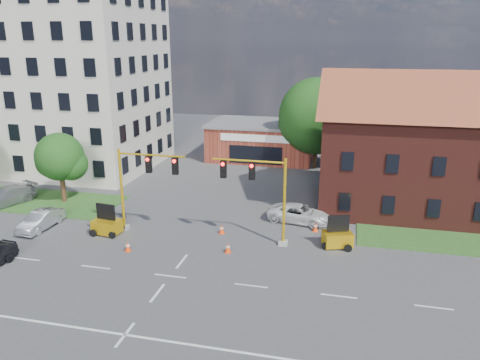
{
  "coord_description": "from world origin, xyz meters",
  "views": [
    {
      "loc": [
        9.91,
        -23.71,
        13.81
      ],
      "look_at": [
        1.98,
        10.0,
        3.26
      ],
      "focal_mm": 35.0,
      "sensor_mm": 36.0,
      "label": 1
    }
  ],
  "objects_px": {
    "trailer_west": "(107,225)",
    "pickup_white": "(299,214)",
    "signal_mast_west": "(142,181)",
    "trailer_east": "(338,237)",
    "signal_mast_east": "(261,190)"
  },
  "relations": [
    {
      "from": "signal_mast_west",
      "to": "trailer_west",
      "type": "height_order",
      "value": "signal_mast_west"
    },
    {
      "from": "trailer_west",
      "to": "pickup_white",
      "type": "bearing_deg",
      "value": 29.45
    },
    {
      "from": "signal_mast_west",
      "to": "trailer_west",
      "type": "bearing_deg",
      "value": -157.26
    },
    {
      "from": "signal_mast_west",
      "to": "signal_mast_east",
      "type": "relative_size",
      "value": 1.0
    },
    {
      "from": "signal_mast_west",
      "to": "pickup_white",
      "type": "distance_m",
      "value": 12.29
    },
    {
      "from": "trailer_west",
      "to": "signal_mast_east",
      "type": "bearing_deg",
      "value": 12.18
    },
    {
      "from": "signal_mast_east",
      "to": "pickup_white",
      "type": "distance_m",
      "value": 6.02
    },
    {
      "from": "signal_mast_west",
      "to": "trailer_west",
      "type": "xyz_separation_m",
      "value": [
        -2.49,
        -1.05,
        -3.23
      ]
    },
    {
      "from": "signal_mast_west",
      "to": "pickup_white",
      "type": "bearing_deg",
      "value": 22.56
    },
    {
      "from": "signal_mast_east",
      "to": "trailer_east",
      "type": "relative_size",
      "value": 2.76
    },
    {
      "from": "signal_mast_west",
      "to": "trailer_east",
      "type": "xyz_separation_m",
      "value": [
        14.02,
        0.59,
        -3.23
      ]
    },
    {
      "from": "signal_mast_west",
      "to": "pickup_white",
      "type": "height_order",
      "value": "signal_mast_west"
    },
    {
      "from": "trailer_east",
      "to": "pickup_white",
      "type": "height_order",
      "value": "trailer_east"
    },
    {
      "from": "trailer_west",
      "to": "pickup_white",
      "type": "distance_m",
      "value": 14.56
    },
    {
      "from": "trailer_west",
      "to": "trailer_east",
      "type": "height_order",
      "value": "trailer_west"
    }
  ]
}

